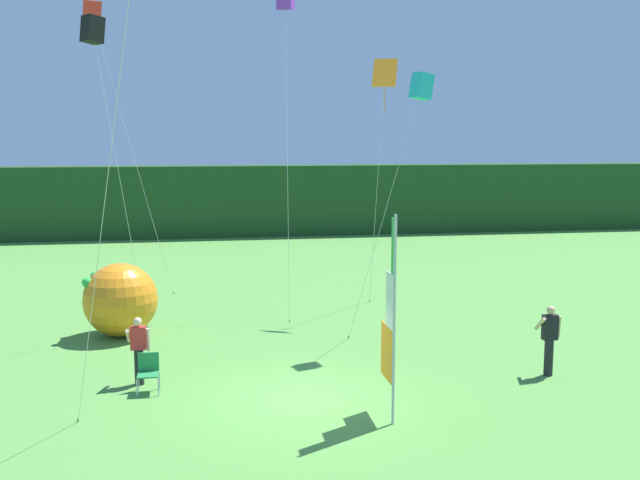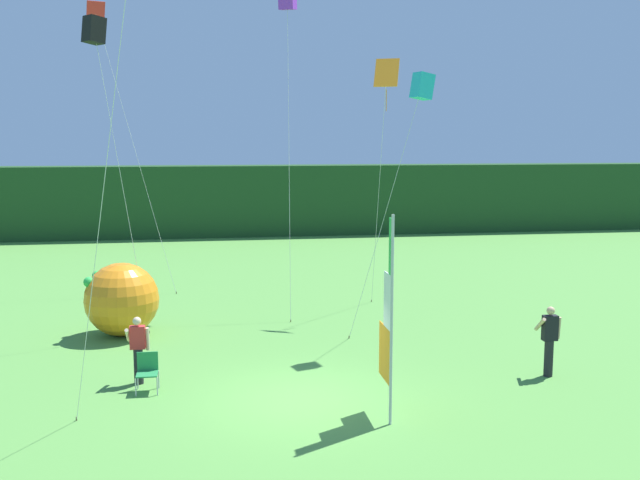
{
  "view_description": "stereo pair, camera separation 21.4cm",
  "coord_description": "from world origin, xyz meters",
  "px_view_note": "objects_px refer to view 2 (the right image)",
  "views": [
    {
      "loc": [
        -2.11,
        -15.39,
        5.79
      ],
      "look_at": [
        0.98,
        3.33,
        3.13
      ],
      "focal_mm": 40.42,
      "sensor_mm": 36.0,
      "label": 1
    },
    {
      "loc": [
        -1.9,
        -15.43,
        5.79
      ],
      "look_at": [
        0.98,
        3.33,
        3.13
      ],
      "focal_mm": 40.42,
      "sensor_mm": 36.0,
      "label": 2
    }
  ],
  "objects_px": {
    "kite_black_box_4": "(94,31)",
    "kite_red_diamond_0": "(100,31)",
    "inflatable_balloon": "(122,299)",
    "banner_flag": "(388,322)",
    "person_near_banner": "(138,348)",
    "person_mid_field": "(549,339)",
    "folding_chair": "(147,369)",
    "kite_cyan_box_5": "(422,87)",
    "kite_orange_diamond_3": "(386,82)"
  },
  "relations": [
    {
      "from": "inflatable_balloon",
      "to": "kite_cyan_box_5",
      "type": "height_order",
      "value": "kite_cyan_box_5"
    },
    {
      "from": "kite_black_box_4",
      "to": "kite_cyan_box_5",
      "type": "relative_size",
      "value": 1.21
    },
    {
      "from": "person_near_banner",
      "to": "folding_chair",
      "type": "height_order",
      "value": "person_near_banner"
    },
    {
      "from": "person_mid_field",
      "to": "banner_flag",
      "type": "bearing_deg",
      "value": -155.73
    },
    {
      "from": "kite_black_box_4",
      "to": "kite_red_diamond_0",
      "type": "bearing_deg",
      "value": 96.57
    },
    {
      "from": "person_near_banner",
      "to": "person_mid_field",
      "type": "relative_size",
      "value": 0.93
    },
    {
      "from": "folding_chair",
      "to": "kite_red_diamond_0",
      "type": "bearing_deg",
      "value": 101.04
    },
    {
      "from": "inflatable_balloon",
      "to": "kite_cyan_box_5",
      "type": "relative_size",
      "value": 0.29
    },
    {
      "from": "person_mid_field",
      "to": "inflatable_balloon",
      "type": "height_order",
      "value": "inflatable_balloon"
    },
    {
      "from": "kite_red_diamond_0",
      "to": "kite_black_box_4",
      "type": "relative_size",
      "value": 1.19
    },
    {
      "from": "kite_orange_diamond_3",
      "to": "kite_cyan_box_5",
      "type": "distance_m",
      "value": 3.74
    },
    {
      "from": "person_near_banner",
      "to": "kite_black_box_4",
      "type": "xyz_separation_m",
      "value": [
        -1.34,
        4.45,
        7.92
      ]
    },
    {
      "from": "kite_red_diamond_0",
      "to": "kite_black_box_4",
      "type": "bearing_deg",
      "value": -83.43
    },
    {
      "from": "kite_cyan_box_5",
      "to": "person_near_banner",
      "type": "bearing_deg",
      "value": -160.42
    },
    {
      "from": "inflatable_balloon",
      "to": "folding_chair",
      "type": "bearing_deg",
      "value": -77.28
    },
    {
      "from": "person_near_banner",
      "to": "inflatable_balloon",
      "type": "distance_m",
      "value": 4.57
    },
    {
      "from": "person_near_banner",
      "to": "kite_cyan_box_5",
      "type": "relative_size",
      "value": 0.21
    },
    {
      "from": "banner_flag",
      "to": "inflatable_balloon",
      "type": "relative_size",
      "value": 1.98
    },
    {
      "from": "inflatable_balloon",
      "to": "kite_red_diamond_0",
      "type": "bearing_deg",
      "value": 99.94
    },
    {
      "from": "kite_red_diamond_0",
      "to": "kite_black_box_4",
      "type": "xyz_separation_m",
      "value": [
        0.89,
        -7.69,
        -1.11
      ]
    },
    {
      "from": "inflatable_balloon",
      "to": "kite_red_diamond_0",
      "type": "distance_m",
      "value": 11.75
    },
    {
      "from": "banner_flag",
      "to": "kite_cyan_box_5",
      "type": "distance_m",
      "value": 8.09
    },
    {
      "from": "banner_flag",
      "to": "kite_black_box_4",
      "type": "xyz_separation_m",
      "value": [
        -6.66,
        7.49,
        6.71
      ]
    },
    {
      "from": "person_mid_field",
      "to": "folding_chair",
      "type": "relative_size",
      "value": 1.97
    },
    {
      "from": "inflatable_balloon",
      "to": "kite_black_box_4",
      "type": "xyz_separation_m",
      "value": [
        -0.46,
        -0.02,
        7.69
      ]
    },
    {
      "from": "person_mid_field",
      "to": "inflatable_balloon",
      "type": "relative_size",
      "value": 0.8
    },
    {
      "from": "kite_orange_diamond_3",
      "to": "kite_cyan_box_5",
      "type": "xyz_separation_m",
      "value": [
        0.11,
        -3.72,
        -0.43
      ]
    },
    {
      "from": "banner_flag",
      "to": "inflatable_balloon",
      "type": "height_order",
      "value": "banner_flag"
    },
    {
      "from": "inflatable_balloon",
      "to": "kite_orange_diamond_3",
      "type": "distance_m",
      "value": 10.88
    },
    {
      "from": "folding_chair",
      "to": "person_near_banner",
      "type": "bearing_deg",
      "value": 115.11
    },
    {
      "from": "kite_red_diamond_0",
      "to": "kite_orange_diamond_3",
      "type": "bearing_deg",
      "value": -30.16
    },
    {
      "from": "person_mid_field",
      "to": "kite_red_diamond_0",
      "type": "height_order",
      "value": "kite_red_diamond_0"
    },
    {
      "from": "person_mid_field",
      "to": "kite_cyan_box_5",
      "type": "relative_size",
      "value": 0.23
    },
    {
      "from": "person_mid_field",
      "to": "kite_orange_diamond_3",
      "type": "height_order",
      "value": "kite_orange_diamond_3"
    },
    {
      "from": "folding_chair",
      "to": "kite_black_box_4",
      "type": "xyz_separation_m",
      "value": [
        -1.59,
        4.99,
        8.27
      ]
    },
    {
      "from": "kite_red_diamond_0",
      "to": "folding_chair",
      "type": "bearing_deg",
      "value": -78.96
    },
    {
      "from": "person_mid_field",
      "to": "kite_black_box_4",
      "type": "xyz_separation_m",
      "value": [
        -11.26,
        5.42,
        7.85
      ]
    },
    {
      "from": "banner_flag",
      "to": "kite_orange_diamond_3",
      "type": "xyz_separation_m",
      "value": [
        2.24,
        9.49,
        5.58
      ]
    },
    {
      "from": "person_near_banner",
      "to": "kite_orange_diamond_3",
      "type": "distance_m",
      "value": 12.04
    },
    {
      "from": "kite_orange_diamond_3",
      "to": "kite_red_diamond_0",
      "type": "bearing_deg",
      "value": 149.84
    },
    {
      "from": "kite_cyan_box_5",
      "to": "banner_flag",
      "type": "bearing_deg",
      "value": -112.2
    },
    {
      "from": "person_mid_field",
      "to": "kite_cyan_box_5",
      "type": "bearing_deg",
      "value": 121.27
    },
    {
      "from": "folding_chair",
      "to": "kite_black_box_4",
      "type": "bearing_deg",
      "value": 107.67
    },
    {
      "from": "inflatable_balloon",
      "to": "kite_orange_diamond_3",
      "type": "height_order",
      "value": "kite_orange_diamond_3"
    },
    {
      "from": "inflatable_balloon",
      "to": "kite_black_box_4",
      "type": "distance_m",
      "value": 7.71
    },
    {
      "from": "kite_cyan_box_5",
      "to": "kite_red_diamond_0",
      "type": "bearing_deg",
      "value": 136.47
    },
    {
      "from": "kite_red_diamond_0",
      "to": "kite_orange_diamond_3",
      "type": "height_order",
      "value": "kite_red_diamond_0"
    },
    {
      "from": "kite_black_box_4",
      "to": "person_mid_field",
      "type": "bearing_deg",
      "value": -25.69
    },
    {
      "from": "banner_flag",
      "to": "folding_chair",
      "type": "bearing_deg",
      "value": 153.73
    },
    {
      "from": "person_mid_field",
      "to": "inflatable_balloon",
      "type": "distance_m",
      "value": 12.1
    }
  ]
}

